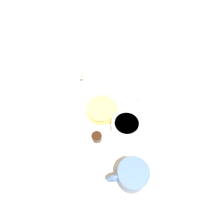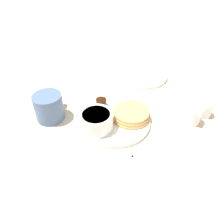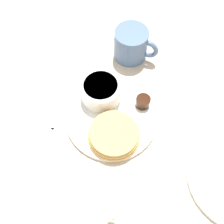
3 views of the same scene
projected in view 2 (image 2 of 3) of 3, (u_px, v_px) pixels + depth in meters
name	position (u px, v px, depth m)	size (l,w,h in m)	color
ground_plane	(115.00, 122.00, 0.72)	(4.00, 4.00, 0.00)	#C6B299
plate	(115.00, 121.00, 0.71)	(0.23, 0.23, 0.01)	white
pancake_stack	(131.00, 114.00, 0.71)	(0.13, 0.13, 0.03)	tan
bowl	(96.00, 120.00, 0.67)	(0.10, 0.10, 0.05)	white
syrup_cup	(101.00, 103.00, 0.76)	(0.04, 0.04, 0.03)	black
butter_ramekin	(91.00, 122.00, 0.68)	(0.05, 0.05, 0.04)	white
coffee_mug	(49.00, 107.00, 0.71)	(0.09, 0.12, 0.09)	slate
creamer_pitcher_near	(193.00, 115.00, 0.70)	(0.07, 0.05, 0.06)	white
creamer_pitcher_far	(205.00, 109.00, 0.73)	(0.04, 0.06, 0.05)	white
fork	(127.00, 156.00, 0.61)	(0.11, 0.09, 0.00)	silver
napkin	(17.00, 135.00, 0.67)	(0.13, 0.10, 0.00)	white
far_plate	(140.00, 74.00, 0.95)	(0.23, 0.23, 0.01)	white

